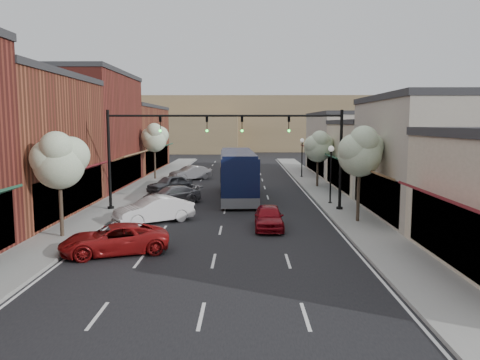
{
  "coord_description": "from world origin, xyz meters",
  "views": [
    {
      "loc": [
        1.36,
        -24.16,
        6.07
      ],
      "look_at": [
        1.06,
        7.82,
        2.2
      ],
      "focal_mm": 35.0,
      "sensor_mm": 36.0,
      "label": 1
    }
  ],
  "objects_px": {
    "tree_left_far": "(155,137)",
    "signal_mast_right": "(306,145)",
    "lamp_post_far": "(302,151)",
    "parked_car_e": "(191,173)",
    "coach_bus": "(237,174)",
    "tree_right_far": "(319,146)",
    "lamp_post_near": "(331,165)",
    "parked_car_c": "(171,195)",
    "red_hatchback": "(269,217)",
    "tree_left_near": "(59,159)",
    "signal_mast_left": "(143,145)",
    "parked_car_a": "(114,239)",
    "parked_car_d": "(170,184)",
    "parked_car_b": "(154,210)",
    "tree_right_near": "(361,151)"
  },
  "relations": [
    {
      "from": "tree_left_far",
      "to": "signal_mast_right",
      "type": "bearing_deg",
      "value": -52.29
    },
    {
      "from": "lamp_post_far",
      "to": "tree_left_far",
      "type": "bearing_deg",
      "value": -172.7
    },
    {
      "from": "tree_left_far",
      "to": "parked_car_e",
      "type": "relative_size",
      "value": 1.32
    },
    {
      "from": "coach_bus",
      "to": "tree_right_far",
      "type": "bearing_deg",
      "value": 36.11
    },
    {
      "from": "lamp_post_near",
      "to": "parked_car_c",
      "type": "height_order",
      "value": "lamp_post_near"
    },
    {
      "from": "parked_car_e",
      "to": "red_hatchback",
      "type": "bearing_deg",
      "value": -22.4
    },
    {
      "from": "tree_right_far",
      "to": "parked_car_c",
      "type": "bearing_deg",
      "value": -144.38
    },
    {
      "from": "tree_left_far",
      "to": "parked_car_c",
      "type": "xyz_separation_m",
      "value": [
        4.05,
        -14.99,
        -3.93
      ]
    },
    {
      "from": "tree_left_near",
      "to": "signal_mast_left",
      "type": "bearing_deg",
      "value": 71.9
    },
    {
      "from": "red_hatchback",
      "to": "tree_right_far",
      "type": "bearing_deg",
      "value": 73.12
    },
    {
      "from": "tree_left_far",
      "to": "parked_car_c",
      "type": "bearing_deg",
      "value": -74.87
    },
    {
      "from": "lamp_post_far",
      "to": "parked_car_a",
      "type": "bearing_deg",
      "value": -112.09
    },
    {
      "from": "signal_mast_right",
      "to": "tree_left_far",
      "type": "distance_m",
      "value": 22.68
    },
    {
      "from": "signal_mast_left",
      "to": "lamp_post_far",
      "type": "distance_m",
      "value": 24.14
    },
    {
      "from": "signal_mast_right",
      "to": "parked_car_d",
      "type": "bearing_deg",
      "value": 140.37
    },
    {
      "from": "parked_car_e",
      "to": "parked_car_b",
      "type": "bearing_deg",
      "value": -38.82
    },
    {
      "from": "red_hatchback",
      "to": "parked_car_b",
      "type": "distance_m",
      "value": 7.17
    },
    {
      "from": "parked_car_e",
      "to": "signal_mast_left",
      "type": "bearing_deg",
      "value": -43.2
    },
    {
      "from": "lamp_post_far",
      "to": "red_hatchback",
      "type": "xyz_separation_m",
      "value": [
        -5.02,
        -25.58,
        -2.31
      ]
    },
    {
      "from": "signal_mast_left",
      "to": "parked_car_a",
      "type": "relative_size",
      "value": 1.65
    },
    {
      "from": "signal_mast_left",
      "to": "lamp_post_near",
      "type": "xyz_separation_m",
      "value": [
        13.42,
        2.5,
        -1.62
      ]
    },
    {
      "from": "signal_mast_left",
      "to": "tree_left_near",
      "type": "distance_m",
      "value": 8.48
    },
    {
      "from": "tree_right_near",
      "to": "parked_car_c",
      "type": "distance_m",
      "value": 14.86
    },
    {
      "from": "tree_left_near",
      "to": "parked_car_b",
      "type": "xyz_separation_m",
      "value": [
        4.05,
        4.11,
        -3.42
      ]
    },
    {
      "from": "signal_mast_right",
      "to": "parked_car_d",
      "type": "distance_m",
      "value": 14.67
    },
    {
      "from": "red_hatchback",
      "to": "parked_car_d",
      "type": "bearing_deg",
      "value": 119.62
    },
    {
      "from": "tree_left_near",
      "to": "parked_car_e",
      "type": "height_order",
      "value": "tree_left_near"
    },
    {
      "from": "signal_mast_right",
      "to": "tree_right_far",
      "type": "xyz_separation_m",
      "value": [
        2.73,
        11.95,
        -0.63
      ]
    },
    {
      "from": "tree_left_far",
      "to": "parked_car_a",
      "type": "relative_size",
      "value": 1.23
    },
    {
      "from": "tree_left_near",
      "to": "tree_right_far",
      "type": "bearing_deg",
      "value": 50.31
    },
    {
      "from": "parked_car_d",
      "to": "parked_car_c",
      "type": "bearing_deg",
      "value": -39.15
    },
    {
      "from": "tree_left_far",
      "to": "red_hatchback",
      "type": "distance_m",
      "value": 26.28
    },
    {
      "from": "signal_mast_right",
      "to": "parked_car_a",
      "type": "bearing_deg",
      "value": -133.6
    },
    {
      "from": "signal_mast_left",
      "to": "tree_left_far",
      "type": "relative_size",
      "value": 1.34
    },
    {
      "from": "tree_right_far",
      "to": "tree_left_near",
      "type": "distance_m",
      "value": 25.99
    },
    {
      "from": "tree_right_near",
      "to": "tree_left_far",
      "type": "bearing_deg",
      "value": 127.04
    },
    {
      "from": "lamp_post_far",
      "to": "signal_mast_left",
      "type": "bearing_deg",
      "value": -123.86
    },
    {
      "from": "parked_car_b",
      "to": "parked_car_d",
      "type": "height_order",
      "value": "parked_car_b"
    },
    {
      "from": "signal_mast_left",
      "to": "coach_bus",
      "type": "bearing_deg",
      "value": 42.45
    },
    {
      "from": "coach_bus",
      "to": "parked_car_a",
      "type": "bearing_deg",
      "value": -110.99
    },
    {
      "from": "tree_right_far",
      "to": "parked_car_a",
      "type": "relative_size",
      "value": 1.09
    },
    {
      "from": "tree_right_far",
      "to": "parked_car_c",
      "type": "distance_m",
      "value": 15.79
    },
    {
      "from": "signal_mast_left",
      "to": "parked_car_a",
      "type": "distance_m",
      "value": 11.59
    },
    {
      "from": "coach_bus",
      "to": "parked_car_c",
      "type": "bearing_deg",
      "value": -152.46
    },
    {
      "from": "signal_mast_left",
      "to": "parked_car_b",
      "type": "relative_size",
      "value": 1.69
    },
    {
      "from": "signal_mast_right",
      "to": "lamp_post_far",
      "type": "xyz_separation_m",
      "value": [
        2.18,
        20.0,
        -1.62
      ]
    },
    {
      "from": "tree_right_near",
      "to": "coach_bus",
      "type": "distance_m",
      "value": 12.71
    },
    {
      "from": "tree_right_near",
      "to": "parked_car_d",
      "type": "xyz_separation_m",
      "value": [
        -13.62,
        13.08,
        -3.7
      ]
    },
    {
      "from": "parked_car_a",
      "to": "tree_right_far",
      "type": "bearing_deg",
      "value": 130.46
    },
    {
      "from": "signal_mast_left",
      "to": "red_hatchback",
      "type": "distance_m",
      "value": 10.82
    }
  ]
}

